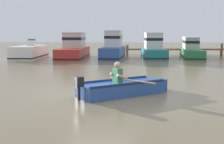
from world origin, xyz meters
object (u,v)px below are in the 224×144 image
(rowboat_with_person, at_px, (123,88))
(moored_boat_red, at_px, (74,48))
(moored_boat_teal, at_px, (154,49))
(moored_boat_green, at_px, (191,50))
(moored_boat_blue, at_px, (113,48))
(moored_boat_white, at_px, (30,52))

(rowboat_with_person, bearing_deg, moored_boat_red, 105.25)
(moored_boat_teal, xyz_separation_m, moored_boat_green, (3.47, 0.82, -0.14))
(moored_boat_blue, distance_m, moored_boat_teal, 3.60)
(moored_boat_green, bearing_deg, rowboat_with_person, -110.68)
(moored_boat_white, distance_m, moored_boat_green, 14.36)
(moored_boat_red, distance_m, moored_boat_teal, 7.05)
(moored_boat_teal, bearing_deg, moored_boat_red, -178.26)
(moored_boat_green, bearing_deg, moored_boat_red, -174.36)
(moored_boat_blue, bearing_deg, moored_boat_red, 174.31)
(moored_boat_red, relative_size, moored_boat_teal, 1.34)
(moored_boat_red, distance_m, moored_boat_green, 10.57)
(moored_boat_white, xyz_separation_m, moored_boat_teal, (10.80, 0.80, 0.29))
(moored_boat_teal, bearing_deg, moored_boat_green, 13.36)
(moored_boat_white, xyz_separation_m, moored_boat_green, (14.27, 1.63, 0.15))
(rowboat_with_person, distance_m, moored_boat_red, 16.16)
(moored_boat_red, distance_m, moored_boat_blue, 3.51)
(rowboat_with_person, bearing_deg, moored_boat_blue, 92.83)
(moored_boat_teal, bearing_deg, moored_boat_white, -175.74)
(rowboat_with_person, bearing_deg, moored_boat_teal, 79.95)
(rowboat_with_person, relative_size, moored_boat_green, 0.49)
(moored_boat_white, relative_size, moored_boat_blue, 1.02)
(moored_boat_blue, distance_m, moored_boat_green, 7.16)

